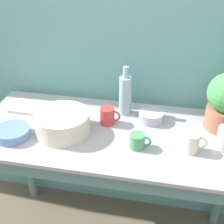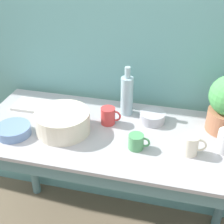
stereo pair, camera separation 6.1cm
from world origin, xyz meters
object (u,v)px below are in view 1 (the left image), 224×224
at_px(bowl_wash_large, 62,123).
at_px(bottle_tall, 125,95).
at_px(bowl_small_steel, 151,116).
at_px(mug_cream, 191,143).
at_px(mug_red, 108,116).
at_px(mug_green, 138,141).
at_px(bowl_small_blue, 13,133).
at_px(tray_board, 33,107).

height_order(bowl_wash_large, bottle_tall, bottle_tall).
distance_m(bowl_wash_large, bowl_small_steel, 0.48).
height_order(mug_cream, bowl_small_steel, mug_cream).
xyz_separation_m(mug_red, bowl_small_steel, (0.23, 0.07, -0.02)).
height_order(bottle_tall, bowl_small_steel, bottle_tall).
relative_size(bowl_wash_large, mug_red, 2.48).
bearing_deg(bottle_tall, mug_cream, -38.02).
height_order(bottle_tall, mug_cream, bottle_tall).
bearing_deg(mug_green, bowl_small_blue, -176.64).
bearing_deg(bowl_small_blue, tray_board, 93.14).
height_order(bowl_small_blue, tray_board, bowl_small_blue).
xyz_separation_m(bottle_tall, mug_green, (0.11, -0.30, -0.08)).
distance_m(bottle_tall, tray_board, 0.55).
relative_size(mug_cream, bowl_small_steel, 0.84).
relative_size(mug_green, bowl_small_steel, 0.76).
bearing_deg(bottle_tall, bowl_small_steel, -18.74).
height_order(bottle_tall, tray_board, bottle_tall).
distance_m(mug_green, tray_board, 0.69).
bearing_deg(tray_board, bowl_small_blue, -86.86).
distance_m(bottle_tall, bowl_small_steel, 0.19).
height_order(bottle_tall, bowl_small_blue, bottle_tall).
height_order(mug_cream, mug_green, mug_cream).
bearing_deg(bowl_wash_large, mug_green, -7.65).
bearing_deg(bowl_wash_large, bottle_tall, 41.43).
relative_size(bowl_wash_large, mug_cream, 2.44).
xyz_separation_m(bowl_wash_large, bowl_small_steel, (0.44, 0.20, -0.03)).
bearing_deg(mug_red, bottle_tall, 59.59).
relative_size(bottle_tall, tray_board, 1.13).
bearing_deg(mug_green, tray_board, 159.28).
bearing_deg(mug_red, bowl_small_blue, -154.20).
xyz_separation_m(mug_green, tray_board, (-0.65, 0.24, -0.03)).
distance_m(bottle_tall, mug_green, 0.33).
xyz_separation_m(bowl_wash_large, bowl_small_blue, (-0.24, -0.09, -0.03)).
xyz_separation_m(mug_cream, bowl_small_steel, (-0.21, 0.23, -0.02)).
bearing_deg(mug_red, bowl_small_steel, 17.70).
distance_m(bowl_wash_large, tray_board, 0.32).
distance_m(mug_red, tray_board, 0.47).
bearing_deg(bowl_small_steel, mug_green, -99.72).
bearing_deg(tray_board, mug_red, -8.08).
height_order(mug_red, tray_board, mug_red).
xyz_separation_m(bowl_wash_large, mug_green, (0.39, -0.05, -0.02)).
height_order(mug_red, mug_cream, mug_cream).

